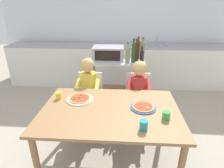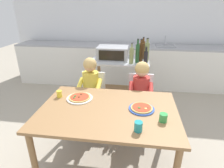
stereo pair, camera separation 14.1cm
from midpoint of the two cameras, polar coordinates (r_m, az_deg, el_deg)
ground_plane at (r=3.24m, az=3.23°, el=-8.90°), size 11.01×11.01×0.00m
back_wall_tiled at (r=4.46m, az=5.61°, el=18.47°), size 5.35×0.12×2.70m
kitchen_counter at (r=4.23m, az=4.89°, el=5.79°), size 4.82×0.60×1.10m
kitchen_island_cart at (r=3.12m, az=3.81°, el=2.16°), size 0.92×0.63×0.90m
toaster_oven at (r=3.01m, az=1.62°, el=9.51°), size 0.49×0.35×0.20m
bottle_tall_green_wine at (r=2.84m, az=9.24°, el=9.39°), size 0.06×0.06×0.36m
bottle_squat_spirits at (r=2.80m, az=7.45°, el=8.72°), size 0.06×0.06×0.30m
bottle_slim_sauce at (r=2.91m, az=12.02°, el=9.59°), size 0.07×0.07×0.36m
bottle_brown_beer at (r=3.06m, az=10.78°, el=10.25°), size 0.06×0.06×0.35m
bottle_clear_vinegar at (r=2.93m, az=10.25°, el=9.72°), size 0.07×0.07×0.34m
bottle_dark_olive_oil at (r=2.82m, az=11.75°, el=8.09°), size 0.06×0.06×0.25m
dining_table at (r=1.96m, az=0.87°, el=-9.95°), size 1.41×0.96×0.74m
dining_chair_left at (r=2.75m, az=-4.52°, el=-3.65°), size 0.36×0.36×0.81m
dining_chair_right at (r=2.71m, az=10.06°, el=-4.36°), size 0.36×0.36×0.81m
child_in_yellow_shirt at (r=2.56m, az=-5.21°, el=-1.04°), size 0.32×0.42×1.06m
child_in_red_shirt at (r=2.52m, az=10.41°, el=-1.98°), size 0.32×0.42×1.02m
pizza_plate_white at (r=2.13m, az=-8.02°, el=-4.21°), size 0.29×0.29×0.03m
pizza_plate_blue_rimmed at (r=1.94m, az=11.15°, el=-7.35°), size 0.26×0.26×0.03m
drinking_cup_green at (r=1.79m, az=17.67°, el=-9.84°), size 0.07×0.07×0.08m
drinking_cup_teal at (r=1.62m, az=10.63°, el=-12.74°), size 0.07×0.07×0.09m
drinking_cup_yellow at (r=2.20m, az=-14.08°, el=-2.99°), size 0.06×0.06×0.08m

